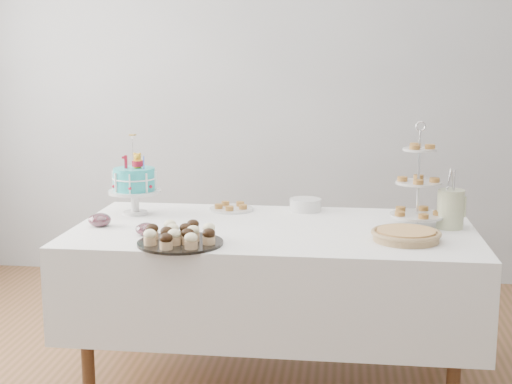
# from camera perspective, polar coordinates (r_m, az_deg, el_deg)

# --- Properties ---
(walls) EXTENTS (5.04, 4.04, 2.70)m
(walls) POSITION_cam_1_polar(r_m,az_deg,el_deg) (3.05, 0.91, 6.50)
(walls) COLOR gray
(walls) RESTS_ON floor
(table) EXTENTS (1.92, 1.02, 0.77)m
(table) POSITION_cam_1_polar(r_m,az_deg,el_deg) (3.50, 1.41, -6.46)
(table) COLOR white
(table) RESTS_ON floor
(birthday_cake) EXTENTS (0.27, 0.27, 0.42)m
(birthday_cake) POSITION_cam_1_polar(r_m,az_deg,el_deg) (3.75, -9.67, -0.08)
(birthday_cake) COLOR silver
(birthday_cake) RESTS_ON table
(cupcake_tray) EXTENTS (0.38, 0.38, 0.09)m
(cupcake_tray) POSITION_cam_1_polar(r_m,az_deg,el_deg) (3.13, -6.09, -3.43)
(cupcake_tray) COLOR black
(cupcake_tray) RESTS_ON table
(pie) EXTENTS (0.31, 0.31, 0.05)m
(pie) POSITION_cam_1_polar(r_m,az_deg,el_deg) (3.25, 11.91, -3.36)
(pie) COLOR tan
(pie) RESTS_ON table
(tiered_stand) EXTENTS (0.26, 0.26, 0.51)m
(tiered_stand) POSITION_cam_1_polar(r_m,az_deg,el_deg) (3.50, 12.85, 0.69)
(tiered_stand) COLOR silver
(tiered_stand) RESTS_ON table
(plate_stack) EXTENTS (0.17, 0.17, 0.07)m
(plate_stack) POSITION_cam_1_polar(r_m,az_deg,el_deg) (3.81, 3.98, -1.03)
(plate_stack) COLOR silver
(plate_stack) RESTS_ON table
(pastry_plate) EXTENTS (0.24, 0.24, 0.04)m
(pastry_plate) POSITION_cam_1_polar(r_m,az_deg,el_deg) (3.83, -1.98, -1.23)
(pastry_plate) COLOR silver
(pastry_plate) RESTS_ON table
(jam_bowl_a) EXTENTS (0.11, 0.11, 0.07)m
(jam_bowl_a) POSITION_cam_1_polar(r_m,az_deg,el_deg) (3.53, -12.39, -2.21)
(jam_bowl_a) COLOR silver
(jam_bowl_a) RESTS_ON table
(jam_bowl_b) EXTENTS (0.10, 0.10, 0.06)m
(jam_bowl_b) POSITION_cam_1_polar(r_m,az_deg,el_deg) (3.32, -8.78, -2.97)
(jam_bowl_b) COLOR silver
(jam_bowl_b) RESTS_ON table
(utensil_pitcher) EXTENTS (0.13, 0.13, 0.29)m
(utensil_pitcher) POSITION_cam_1_polar(r_m,az_deg,el_deg) (3.52, 15.31, -1.19)
(utensil_pitcher) COLOR beige
(utensil_pitcher) RESTS_ON table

